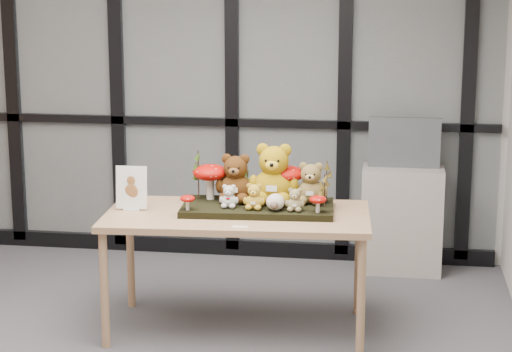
% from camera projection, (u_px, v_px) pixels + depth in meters
% --- Properties ---
extents(room_shell, '(5.00, 5.00, 5.00)m').
position_uv_depth(room_shell, '(55.00, 71.00, 4.60)').
color(room_shell, beige).
rests_on(room_shell, floor).
extents(glass_partition, '(4.90, 0.06, 2.78)m').
position_uv_depth(glass_partition, '(174.00, 73.00, 7.04)').
color(glass_partition, '#2D383F').
rests_on(glass_partition, floor).
extents(display_table, '(1.63, 0.90, 0.74)m').
position_uv_depth(display_table, '(237.00, 224.00, 5.59)').
color(display_table, tan).
rests_on(display_table, floor).
extents(diorama_tray, '(0.94, 0.51, 0.04)m').
position_uv_depth(diorama_tray, '(258.00, 208.00, 5.62)').
color(diorama_tray, black).
rests_on(diorama_tray, display_table).
extents(bear_pooh_yellow, '(0.32, 0.30, 0.40)m').
position_uv_depth(bear_pooh_yellow, '(274.00, 170.00, 5.63)').
color(bear_pooh_yellow, '#A6800B').
rests_on(bear_pooh_yellow, diorama_tray).
extents(bear_brown_medium, '(0.26, 0.24, 0.33)m').
position_uv_depth(bear_brown_medium, '(236.00, 175.00, 5.67)').
color(bear_brown_medium, '#44240B').
rests_on(bear_brown_medium, diorama_tray).
extents(bear_tan_back, '(0.22, 0.21, 0.28)m').
position_uv_depth(bear_tan_back, '(311.00, 181.00, 5.63)').
color(bear_tan_back, olive).
rests_on(bear_tan_back, diorama_tray).
extents(bear_small_yellow, '(0.14, 0.13, 0.17)m').
position_uv_depth(bear_small_yellow, '(254.00, 195.00, 5.49)').
color(bear_small_yellow, gold).
rests_on(bear_small_yellow, diorama_tray).
extents(bear_white_bow, '(0.12, 0.11, 0.15)m').
position_uv_depth(bear_white_bow, '(229.00, 195.00, 5.54)').
color(bear_white_bow, beige).
rests_on(bear_white_bow, diorama_tray).
extents(bear_beige_small, '(0.12, 0.11, 0.15)m').
position_uv_depth(bear_beige_small, '(295.00, 198.00, 5.45)').
color(bear_beige_small, olive).
rests_on(bear_beige_small, diorama_tray).
extents(plush_cream_hedgehog, '(0.09, 0.08, 0.11)m').
position_uv_depth(plush_cream_hedgehog, '(275.00, 201.00, 5.47)').
color(plush_cream_hedgehog, beige).
rests_on(plush_cream_hedgehog, diorama_tray).
extents(mushroom_back_left, '(0.22, 0.22, 0.24)m').
position_uv_depth(mushroom_back_left, '(210.00, 180.00, 5.73)').
color(mushroom_back_left, '#9F0A05').
rests_on(mushroom_back_left, diorama_tray).
extents(mushroom_back_right, '(0.22, 0.22, 0.24)m').
position_uv_depth(mushroom_back_right, '(286.00, 182.00, 5.69)').
color(mushroom_back_right, '#9F0A05').
rests_on(mushroom_back_right, diorama_tray).
extents(mushroom_front_left, '(0.09, 0.09, 0.10)m').
position_uv_depth(mushroom_front_left, '(187.00, 202.00, 5.48)').
color(mushroom_front_left, '#9F0A05').
rests_on(mushroom_front_left, diorama_tray).
extents(mushroom_front_right, '(0.10, 0.10, 0.11)m').
position_uv_depth(mushroom_front_right, '(318.00, 203.00, 5.42)').
color(mushroom_front_right, '#9F0A05').
rests_on(mushroom_front_right, diorama_tray).
extents(sprig_green_far_left, '(0.05, 0.05, 0.30)m').
position_uv_depth(sprig_green_far_left, '(198.00, 175.00, 5.73)').
color(sprig_green_far_left, '#213E0E').
rests_on(sprig_green_far_left, diorama_tray).
extents(sprig_green_mid_left, '(0.05, 0.05, 0.20)m').
position_uv_depth(sprig_green_mid_left, '(222.00, 182.00, 5.78)').
color(sprig_green_mid_left, '#213E0E').
rests_on(sprig_green_mid_left, diorama_tray).
extents(sprig_dry_far_right, '(0.05, 0.05, 0.26)m').
position_uv_depth(sprig_dry_far_right, '(327.00, 182.00, 5.65)').
color(sprig_dry_far_right, brown).
rests_on(sprig_dry_far_right, diorama_tray).
extents(sprig_dry_mid_right, '(0.05, 0.05, 0.20)m').
position_uv_depth(sprig_dry_mid_right, '(325.00, 191.00, 5.54)').
color(sprig_dry_mid_right, brown).
rests_on(sprig_dry_mid_right, diorama_tray).
extents(sprig_green_centre, '(0.05, 0.05, 0.17)m').
position_uv_depth(sprig_green_centre, '(247.00, 184.00, 5.78)').
color(sprig_green_centre, '#213E0E').
rests_on(sprig_green_centre, diorama_tray).
extents(sign_holder, '(0.19, 0.07, 0.27)m').
position_uv_depth(sign_holder, '(132.00, 190.00, 5.62)').
color(sign_holder, silver).
rests_on(sign_holder, display_table).
extents(label_card, '(0.09, 0.03, 0.00)m').
position_uv_depth(label_card, '(240.00, 227.00, 5.26)').
color(label_card, white).
rests_on(label_card, display_table).
extents(cabinet, '(0.58, 0.34, 0.78)m').
position_uv_depth(cabinet, '(402.00, 220.00, 6.80)').
color(cabinet, '#9C948B').
rests_on(cabinet, floor).
extents(monitor, '(0.52, 0.05, 0.37)m').
position_uv_depth(monitor, '(404.00, 143.00, 6.69)').
color(monitor, '#4F5257').
rests_on(monitor, cabinet).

